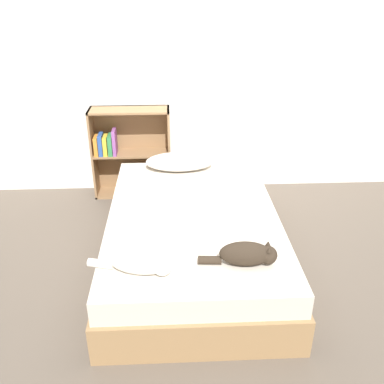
{
  "coord_description": "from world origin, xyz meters",
  "views": [
    {
      "loc": [
        -0.14,
        -2.81,
        2.07
      ],
      "look_at": [
        0.0,
        0.15,
        0.54
      ],
      "focal_mm": 40.0,
      "sensor_mm": 36.0,
      "label": 1
    }
  ],
  "objects_px": {
    "bed": "(193,238)",
    "pillow": "(180,162)",
    "bookshelf": "(128,150)",
    "cat_dark": "(248,254)",
    "cat_light": "(140,263)"
  },
  "relations": [
    {
      "from": "pillow",
      "to": "cat_light",
      "type": "bearing_deg",
      "value": -100.06
    },
    {
      "from": "pillow",
      "to": "bookshelf",
      "type": "bearing_deg",
      "value": 139.88
    },
    {
      "from": "pillow",
      "to": "cat_dark",
      "type": "distance_m",
      "value": 1.53
    },
    {
      "from": "bed",
      "to": "cat_light",
      "type": "relative_size",
      "value": 3.87
    },
    {
      "from": "bed",
      "to": "bookshelf",
      "type": "bearing_deg",
      "value": 115.28
    },
    {
      "from": "bed",
      "to": "bookshelf",
      "type": "relative_size",
      "value": 2.24
    },
    {
      "from": "cat_light",
      "to": "bookshelf",
      "type": "distance_m",
      "value": 1.98
    },
    {
      "from": "cat_light",
      "to": "bookshelf",
      "type": "height_order",
      "value": "bookshelf"
    },
    {
      "from": "bed",
      "to": "cat_light",
      "type": "xyz_separation_m",
      "value": [
        -0.35,
        -0.71,
        0.29
      ]
    },
    {
      "from": "cat_dark",
      "to": "bookshelf",
      "type": "xyz_separation_m",
      "value": [
        -0.9,
        1.91,
        -0.05
      ]
    },
    {
      "from": "bed",
      "to": "pillow",
      "type": "relative_size",
      "value": 3.25
    },
    {
      "from": "bed",
      "to": "cat_light",
      "type": "bearing_deg",
      "value": -116.58
    },
    {
      "from": "pillow",
      "to": "bed",
      "type": "bearing_deg",
      "value": -84.32
    },
    {
      "from": "bed",
      "to": "cat_dark",
      "type": "distance_m",
      "value": 0.79
    },
    {
      "from": "pillow",
      "to": "cat_dark",
      "type": "height_order",
      "value": "cat_dark"
    }
  ]
}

